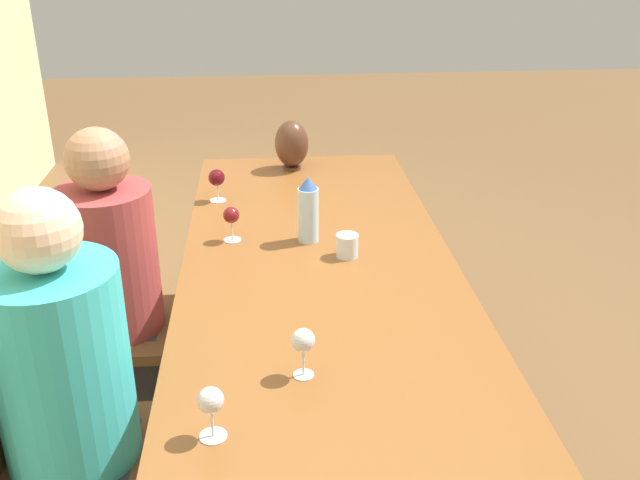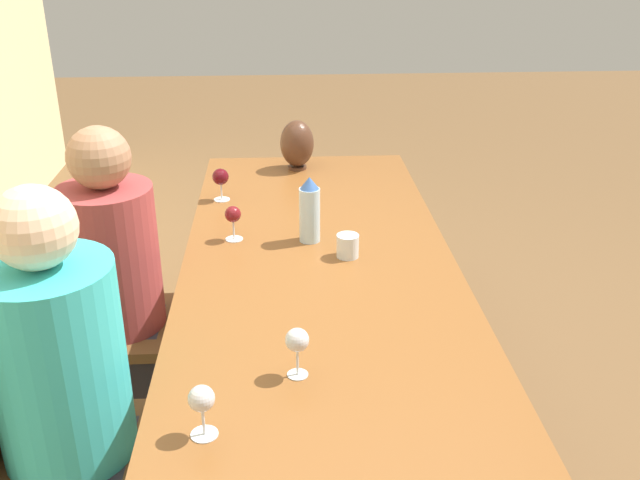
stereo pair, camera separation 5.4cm
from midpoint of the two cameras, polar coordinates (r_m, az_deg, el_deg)
ground_plane at (r=2.94m, az=0.49°, el=-14.83°), size 14.00×14.00×0.00m
dining_table at (r=2.56m, az=0.55°, el=-3.04°), size 2.42×0.97×0.74m
water_bottle at (r=2.64m, az=-0.26°, el=2.40°), size 0.08×0.08×0.25m
water_tumbler at (r=2.55m, az=2.83°, el=-0.47°), size 0.08×0.08×0.08m
vase at (r=3.44m, az=-1.40°, el=7.69°), size 0.16×0.16×0.24m
wine_glass_0 at (r=2.68m, az=-6.41°, el=1.94°), size 0.07×0.07×0.13m
wine_glass_1 at (r=1.70m, az=-8.54°, el=-12.59°), size 0.07×0.07×0.14m
wine_glass_2 at (r=3.07m, az=-7.46°, el=4.95°), size 0.07×0.07×0.14m
wine_glass_3 at (r=1.87m, az=-1.01°, el=-8.13°), size 0.06×0.06×0.14m
chair_near at (r=2.21m, az=-20.46°, el=-14.63°), size 0.44×0.44×0.96m
chair_far at (r=2.76m, az=-16.68°, el=-5.68°), size 0.44×0.44×0.96m
person_near at (r=2.09m, az=-18.79°, el=-11.28°), size 0.36×0.36×1.27m
person_far at (r=2.68m, az=-15.24°, el=-2.96°), size 0.34×0.34×1.23m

